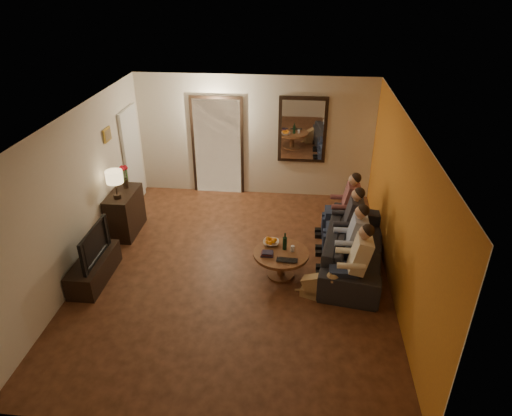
# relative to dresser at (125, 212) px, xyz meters

# --- Properties ---
(floor) EXTENTS (5.00, 6.00, 0.01)m
(floor) POSITION_rel_dresser_xyz_m (2.25, -1.05, -0.41)
(floor) COLOR #3C2010
(floor) RESTS_ON ground
(ceiling) EXTENTS (5.00, 6.00, 0.01)m
(ceiling) POSITION_rel_dresser_xyz_m (2.25, -1.05, 2.19)
(ceiling) COLOR white
(ceiling) RESTS_ON back_wall
(back_wall) EXTENTS (5.00, 0.02, 2.60)m
(back_wall) POSITION_rel_dresser_xyz_m (2.25, 1.95, 0.89)
(back_wall) COLOR beige
(back_wall) RESTS_ON floor
(front_wall) EXTENTS (5.00, 0.02, 2.60)m
(front_wall) POSITION_rel_dresser_xyz_m (2.25, -4.05, 0.89)
(front_wall) COLOR beige
(front_wall) RESTS_ON floor
(left_wall) EXTENTS (0.02, 6.00, 2.60)m
(left_wall) POSITION_rel_dresser_xyz_m (-0.25, -1.05, 0.89)
(left_wall) COLOR beige
(left_wall) RESTS_ON floor
(right_wall) EXTENTS (0.02, 6.00, 2.60)m
(right_wall) POSITION_rel_dresser_xyz_m (4.75, -1.05, 0.89)
(right_wall) COLOR beige
(right_wall) RESTS_ON floor
(orange_accent) EXTENTS (0.01, 6.00, 2.60)m
(orange_accent) POSITION_rel_dresser_xyz_m (4.74, -1.05, 0.89)
(orange_accent) COLOR orange
(orange_accent) RESTS_ON right_wall
(kitchen_doorway) EXTENTS (1.00, 0.06, 2.10)m
(kitchen_doorway) POSITION_rel_dresser_xyz_m (1.45, 1.93, 0.64)
(kitchen_doorway) COLOR #FFE0A5
(kitchen_doorway) RESTS_ON floor
(door_trim) EXTENTS (1.12, 0.04, 2.22)m
(door_trim) POSITION_rel_dresser_xyz_m (1.45, 1.92, 0.64)
(door_trim) COLOR black
(door_trim) RESTS_ON floor
(fridge_glimpse) EXTENTS (0.45, 0.03, 1.70)m
(fridge_glimpse) POSITION_rel_dresser_xyz_m (1.70, 1.93, 0.49)
(fridge_glimpse) COLOR silver
(fridge_glimpse) RESTS_ON floor
(mirror_frame) EXTENTS (1.00, 0.05, 1.40)m
(mirror_frame) POSITION_rel_dresser_xyz_m (3.25, 1.91, 1.09)
(mirror_frame) COLOR black
(mirror_frame) RESTS_ON back_wall
(mirror_glass) EXTENTS (0.86, 0.02, 1.26)m
(mirror_glass) POSITION_rel_dresser_xyz_m (3.25, 1.88, 1.09)
(mirror_glass) COLOR white
(mirror_glass) RESTS_ON back_wall
(white_door) EXTENTS (0.06, 0.85, 2.04)m
(white_door) POSITION_rel_dresser_xyz_m (-0.21, 1.25, 0.61)
(white_door) COLOR white
(white_door) RESTS_ON floor
(framed_art) EXTENTS (0.03, 0.28, 0.24)m
(framed_art) POSITION_rel_dresser_xyz_m (-0.22, 0.25, 1.44)
(framed_art) COLOR #B28C33
(framed_art) RESTS_ON left_wall
(art_canvas) EXTENTS (0.01, 0.22, 0.18)m
(art_canvas) POSITION_rel_dresser_xyz_m (-0.21, 0.25, 1.44)
(art_canvas) COLOR brown
(art_canvas) RESTS_ON left_wall
(dresser) EXTENTS (0.45, 0.93, 0.83)m
(dresser) POSITION_rel_dresser_xyz_m (0.00, 0.00, 0.00)
(dresser) COLOR black
(dresser) RESTS_ON floor
(table_lamp) EXTENTS (0.30, 0.30, 0.54)m
(table_lamp) POSITION_rel_dresser_xyz_m (0.00, -0.22, 0.68)
(table_lamp) COLOR beige
(table_lamp) RESTS_ON dresser
(flower_vase) EXTENTS (0.14, 0.14, 0.44)m
(flower_vase) POSITION_rel_dresser_xyz_m (0.00, 0.22, 0.63)
(flower_vase) COLOR red
(flower_vase) RESTS_ON dresser
(tv_stand) EXTENTS (0.45, 1.19, 0.40)m
(tv_stand) POSITION_rel_dresser_xyz_m (0.00, -1.50, -0.22)
(tv_stand) COLOR black
(tv_stand) RESTS_ON floor
(tv) EXTENTS (0.97, 0.13, 0.56)m
(tv) POSITION_rel_dresser_xyz_m (0.00, -1.50, 0.26)
(tv) COLOR black
(tv) RESTS_ON tv_stand
(sofa) EXTENTS (2.48, 1.29, 0.69)m
(sofa) POSITION_rel_dresser_xyz_m (4.20, -0.66, -0.07)
(sofa) COLOR black
(sofa) RESTS_ON floor
(person_a) EXTENTS (0.60, 0.40, 1.20)m
(person_a) POSITION_rel_dresser_xyz_m (4.10, -1.56, 0.19)
(person_a) COLOR tan
(person_a) RESTS_ON sofa
(person_b) EXTENTS (0.60, 0.40, 1.20)m
(person_b) POSITION_rel_dresser_xyz_m (4.10, -0.96, 0.19)
(person_b) COLOR tan
(person_b) RESTS_ON sofa
(person_c) EXTENTS (0.60, 0.40, 1.20)m
(person_c) POSITION_rel_dresser_xyz_m (4.10, -0.36, 0.19)
(person_c) COLOR tan
(person_c) RESTS_ON sofa
(person_d) EXTENTS (0.60, 0.40, 1.20)m
(person_d) POSITION_rel_dresser_xyz_m (4.10, 0.24, 0.19)
(person_d) COLOR tan
(person_d) RESTS_ON sofa
(dog) EXTENTS (0.61, 0.41, 0.56)m
(dog) POSITION_rel_dresser_xyz_m (3.58, -1.62, -0.13)
(dog) COLOR #A6744C
(dog) RESTS_ON floor
(coffee_table) EXTENTS (0.91, 0.91, 0.45)m
(coffee_table) POSITION_rel_dresser_xyz_m (2.99, -1.10, -0.19)
(coffee_table) COLOR brown
(coffee_table) RESTS_ON floor
(bowl) EXTENTS (0.26, 0.26, 0.06)m
(bowl) POSITION_rel_dresser_xyz_m (2.81, -0.88, 0.07)
(bowl) COLOR white
(bowl) RESTS_ON coffee_table
(oranges) EXTENTS (0.20, 0.20, 0.08)m
(oranges) POSITION_rel_dresser_xyz_m (2.81, -0.88, 0.14)
(oranges) COLOR orange
(oranges) RESTS_ON bowl
(wine_bottle) EXTENTS (0.07, 0.07, 0.31)m
(wine_bottle) POSITION_rel_dresser_xyz_m (3.04, -1.00, 0.19)
(wine_bottle) COLOR black
(wine_bottle) RESTS_ON coffee_table
(wine_glass) EXTENTS (0.06, 0.06, 0.10)m
(wine_glass) POSITION_rel_dresser_xyz_m (3.17, -1.05, 0.09)
(wine_glass) COLOR silver
(wine_glass) RESTS_ON coffee_table
(book_stack) EXTENTS (0.20, 0.15, 0.07)m
(book_stack) POSITION_rel_dresser_xyz_m (2.77, -1.20, 0.07)
(book_stack) COLOR black
(book_stack) RESTS_ON coffee_table
(laptop) EXTENTS (0.34, 0.23, 0.03)m
(laptop) POSITION_rel_dresser_xyz_m (3.09, -1.38, 0.05)
(laptop) COLOR black
(laptop) RESTS_ON coffee_table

